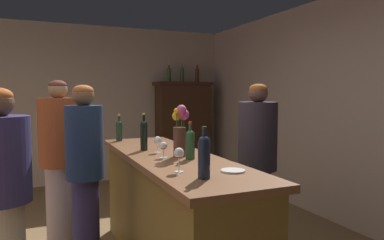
{
  "coord_description": "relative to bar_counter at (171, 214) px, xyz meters",
  "views": [
    {
      "loc": [
        -0.53,
        -2.72,
        1.54
      ],
      "look_at": [
        0.89,
        0.55,
        1.27
      ],
      "focal_mm": 33.63,
      "sensor_mm": 36.0,
      "label": 1
    }
  ],
  "objects": [
    {
      "name": "wall_back",
      "position": [
        -0.48,
        3.57,
        0.83
      ],
      "size": [
        5.47,
        0.12,
        2.68
      ],
      "primitive_type": "cube",
      "color": "#C2AC98",
      "rests_on": "ground"
    },
    {
      "name": "wall_right",
      "position": [
        2.25,
        -0.07,
        0.83
      ],
      "size": [
        0.12,
        7.28,
        2.68
      ],
      "primitive_type": "cube",
      "color": "#C3AA9C",
      "rests_on": "ground"
    },
    {
      "name": "bar_counter",
      "position": [
        0.0,
        0.0,
        0.0
      ],
      "size": [
        0.68,
        2.42,
        1.02
      ],
      "color": "brown",
      "rests_on": "ground"
    },
    {
      "name": "display_cabinet",
      "position": [
        1.42,
        3.24,
        0.39
      ],
      "size": [
        1.02,
        0.47,
        1.73
      ],
      "color": "#3A2314",
      "rests_on": "ground"
    },
    {
      "name": "wine_bottle_malbec",
      "position": [
        -0.13,
        0.33,
        0.66
      ],
      "size": [
        0.07,
        0.07,
        0.34
      ],
      "color": "black",
      "rests_on": "bar_counter"
    },
    {
      "name": "wine_bottle_rose",
      "position": [
        0.08,
        -0.24,
        0.63
      ],
      "size": [
        0.07,
        0.07,
        0.29
      ],
      "color": "#254B2A",
      "rests_on": "bar_counter"
    },
    {
      "name": "wine_bottle_chardonnay",
      "position": [
        -0.09,
        -0.85,
        0.65
      ],
      "size": [
        0.08,
        0.08,
        0.32
      ],
      "color": "#19233A",
      "rests_on": "bar_counter"
    },
    {
      "name": "wine_bottle_merlot",
      "position": [
        -0.2,
        1.06,
        0.63
      ],
      "size": [
        0.06,
        0.06,
        0.29
      ],
      "color": "#1D3523",
      "rests_on": "bar_counter"
    },
    {
      "name": "wine_glass_front",
      "position": [
        -0.09,
        -0.1,
        0.59
      ],
      "size": [
        0.07,
        0.07,
        0.13
      ],
      "color": "white",
      "rests_on": "bar_counter"
    },
    {
      "name": "wine_glass_mid",
      "position": [
        -0.17,
        -0.63,
        0.62
      ],
      "size": [
        0.07,
        0.07,
        0.16
      ],
      "color": "white",
      "rests_on": "bar_counter"
    },
    {
      "name": "wine_glass_rear",
      "position": [
        -0.06,
        0.16,
        0.6
      ],
      "size": [
        0.07,
        0.07,
        0.14
      ],
      "color": "white",
      "rests_on": "bar_counter"
    },
    {
      "name": "flower_arrangement",
      "position": [
        0.05,
        -0.1,
        0.72
      ],
      "size": [
        0.13,
        0.13,
        0.42
      ],
      "color": "#502E23",
      "rests_on": "bar_counter"
    },
    {
      "name": "cheese_plate",
      "position": [
        0.16,
        -0.76,
        0.51
      ],
      "size": [
        0.16,
        0.16,
        0.01
      ],
      "primitive_type": "cylinder",
      "color": "white",
      "rests_on": "bar_counter"
    },
    {
      "name": "display_bottle_left",
      "position": [
        1.16,
        3.24,
        1.36
      ],
      "size": [
        0.07,
        0.07,
        0.32
      ],
      "color": "#2E5326",
      "rests_on": "display_cabinet"
    },
    {
      "name": "display_bottle_midleft",
      "position": [
        1.41,
        3.24,
        1.37
      ],
      "size": [
        0.07,
        0.07,
        0.33
      ],
      "color": "#2D522F",
      "rests_on": "display_cabinet"
    },
    {
      "name": "display_bottle_center",
      "position": [
        1.7,
        3.24,
        1.37
      ],
      "size": [
        0.07,
        0.07,
        0.34
      ],
      "color": "#4C2912",
      "rests_on": "display_cabinet"
    },
    {
      "name": "patron_in_navy",
      "position": [
        -0.67,
        0.21,
        0.38
      ],
      "size": [
        0.3,
        0.3,
        1.6
      ],
      "rotation": [
        0.0,
        0.0,
        -0.56
      ],
      "color": "#2B2653",
      "rests_on": "ground"
    },
    {
      "name": "patron_in_grey",
      "position": [
        -1.25,
        -0.14,
        0.34
      ],
      "size": [
        0.38,
        0.38,
        1.57
      ],
      "rotation": [
        0.0,
        0.0,
        -0.08
      ],
      "color": "#B3A797",
      "rests_on": "ground"
    },
    {
      "name": "patron_near_entrance",
      "position": [
        -0.83,
        0.76,
        0.39
      ],
      "size": [
        0.37,
        0.37,
        1.65
      ],
      "rotation": [
        0.0,
        0.0,
        -0.66
      ],
      "color": "#9F8C8B",
      "rests_on": "ground"
    },
    {
      "name": "bartender",
      "position": [
        0.8,
        -0.1,
        0.37
      ],
      "size": [
        0.35,
        0.35,
        1.62
      ],
      "rotation": [
        0.0,
        0.0,
        2.86
      ],
      "color": "navy",
      "rests_on": "ground"
    }
  ]
}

